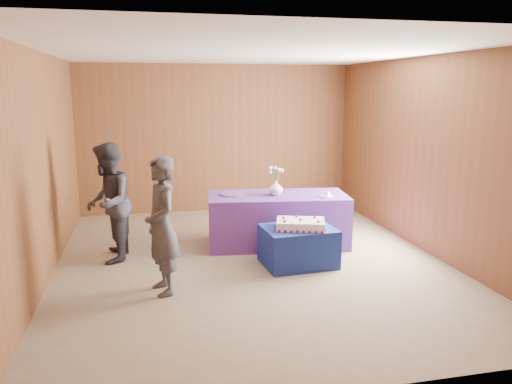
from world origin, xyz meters
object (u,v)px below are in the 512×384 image
object	(u,v)px
vase	(276,188)
guest_right	(108,203)
sheet_cake	(301,224)
cake_table	(298,246)
serving_table	(278,220)
guest_left	(162,226)

from	to	relation	value
vase	guest_right	bearing A→B (deg)	-175.61
sheet_cake	vase	world-z (taller)	vase
cake_table	serving_table	world-z (taller)	serving_table
serving_table	guest_left	distance (m)	2.26
serving_table	vase	size ratio (longest dim) A/B	9.30
sheet_cake	vase	xyz separation A→B (m)	(-0.09, 0.92, 0.30)
guest_left	vase	bearing A→B (deg)	116.02
cake_table	serving_table	size ratio (longest dim) A/B	0.45
guest_left	guest_right	bearing A→B (deg)	-166.81
vase	cake_table	bearing A→B (deg)	-85.31
vase	guest_left	size ratio (longest dim) A/B	0.14
sheet_cake	guest_right	world-z (taller)	guest_right
sheet_cake	guest_left	world-z (taller)	guest_left
cake_table	sheet_cake	size ratio (longest dim) A/B	1.23
sheet_cake	guest_left	distance (m)	1.84
guest_left	guest_right	world-z (taller)	guest_right
serving_table	guest_right	xyz separation A→B (m)	(-2.35, -0.19, 0.41)
guest_left	sheet_cake	bearing A→B (deg)	91.41
sheet_cake	guest_right	bearing A→B (deg)	-179.90
sheet_cake	vase	size ratio (longest dim) A/B	3.40
sheet_cake	vase	bearing A→B (deg)	112.75
serving_table	guest_right	size ratio (longest dim) A/B	1.27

